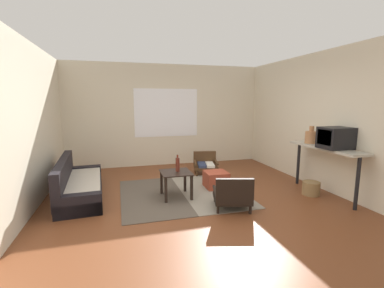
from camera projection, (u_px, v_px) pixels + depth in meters
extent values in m
plane|color=brown|center=(199.00, 204.00, 4.56)|extent=(7.80, 7.80, 0.00)
cube|color=beige|center=(166.00, 115.00, 7.25)|extent=(5.60, 0.12, 2.70)
cube|color=white|center=(166.00, 113.00, 7.18)|extent=(1.71, 0.01, 1.28)
cube|color=beige|center=(322.00, 120.00, 5.33)|extent=(0.12, 6.60, 2.70)
cube|color=beige|center=(20.00, 127.00, 3.93)|extent=(0.12, 6.60, 2.70)
cube|color=#4C4238|center=(152.00, 196.00, 4.92)|extent=(1.13, 2.17, 0.01)
cube|color=gray|center=(210.00, 190.00, 5.22)|extent=(1.13, 2.17, 0.01)
cube|color=black|center=(82.00, 190.00, 4.92)|extent=(0.82, 2.09, 0.21)
cube|color=#B2A899|center=(83.00, 182.00, 4.91)|extent=(0.71, 1.90, 0.10)
cube|color=black|center=(64.00, 176.00, 4.78)|extent=(0.27, 2.05, 0.59)
cube|color=black|center=(84.00, 174.00, 5.78)|extent=(0.70, 0.22, 0.34)
cube|color=black|center=(78.00, 205.00, 4.04)|extent=(0.70, 0.22, 0.34)
cube|color=black|center=(176.00, 172.00, 4.81)|extent=(0.53, 0.56, 0.02)
cube|color=black|center=(161.00, 182.00, 5.01)|extent=(0.04, 0.04, 0.45)
cube|color=black|center=(185.00, 180.00, 5.13)|extent=(0.04, 0.04, 0.45)
cube|color=black|center=(166.00, 190.00, 4.56)|extent=(0.04, 0.04, 0.45)
cube|color=black|center=(192.00, 188.00, 4.68)|extent=(0.04, 0.04, 0.45)
cylinder|color=#472D19|center=(217.00, 173.00, 6.24)|extent=(0.04, 0.04, 0.15)
cylinder|color=#472D19|center=(197.00, 173.00, 6.21)|extent=(0.04, 0.04, 0.15)
cylinder|color=#472D19|center=(214.00, 168.00, 6.69)|extent=(0.04, 0.04, 0.15)
cylinder|color=#472D19|center=(195.00, 168.00, 6.66)|extent=(0.04, 0.04, 0.15)
cube|color=#472D19|center=(206.00, 167.00, 6.44)|extent=(0.65, 0.64, 0.05)
cube|color=silver|center=(210.00, 165.00, 6.41)|extent=(0.28, 0.50, 0.06)
cube|color=#2D3856|center=(202.00, 165.00, 6.40)|extent=(0.28, 0.50, 0.06)
cube|color=#472D19|center=(205.00, 157.00, 6.64)|extent=(0.55, 0.18, 0.31)
cube|color=#472D19|center=(216.00, 162.00, 6.43)|extent=(0.15, 0.53, 0.04)
cube|color=#472D19|center=(195.00, 162.00, 6.40)|extent=(0.15, 0.53, 0.04)
cylinder|color=black|center=(215.00, 198.00, 4.63)|extent=(0.04, 0.04, 0.13)
cylinder|color=black|center=(244.00, 198.00, 4.63)|extent=(0.04, 0.04, 0.13)
cylinder|color=black|center=(218.00, 210.00, 4.14)|extent=(0.04, 0.04, 0.13)
cylinder|color=black|center=(250.00, 210.00, 4.14)|extent=(0.04, 0.04, 0.13)
cube|color=black|center=(232.00, 198.00, 4.37)|extent=(0.71, 0.71, 0.05)
cube|color=beige|center=(226.00, 195.00, 4.38)|extent=(0.32, 0.55, 0.06)
cube|color=black|center=(238.00, 195.00, 4.38)|extent=(0.32, 0.55, 0.06)
cube|color=black|center=(235.00, 191.00, 4.08)|extent=(0.58, 0.22, 0.38)
cube|color=black|center=(215.00, 192.00, 4.35)|extent=(0.20, 0.57, 0.04)
cube|color=black|center=(249.00, 192.00, 4.35)|extent=(0.20, 0.57, 0.04)
cube|color=#993D28|center=(216.00, 180.00, 5.39)|extent=(0.45, 0.45, 0.33)
cube|color=#B2AD9E|center=(326.00, 148.00, 4.86)|extent=(0.40, 1.57, 0.04)
cylinder|color=black|center=(357.00, 184.00, 4.24)|extent=(0.06, 0.06, 0.88)
cylinder|color=black|center=(298.00, 163.00, 5.62)|extent=(0.06, 0.06, 0.88)
cube|color=black|center=(336.00, 138.00, 4.62)|extent=(0.49, 0.41, 0.37)
cube|color=black|center=(324.00, 137.00, 4.55)|extent=(0.01, 0.32, 0.26)
cylinder|color=#A87047|center=(311.00, 137.00, 5.21)|extent=(0.23, 0.23, 0.23)
cylinder|color=#A87047|center=(312.00, 129.00, 5.18)|extent=(0.09, 0.09, 0.11)
cylinder|color=#5B2319|center=(178.00, 165.00, 4.83)|extent=(0.07, 0.07, 0.25)
cylinder|color=#5B2319|center=(178.00, 156.00, 4.81)|extent=(0.03, 0.03, 0.06)
cylinder|color=olive|center=(311.00, 188.00, 4.99)|extent=(0.31, 0.31, 0.25)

